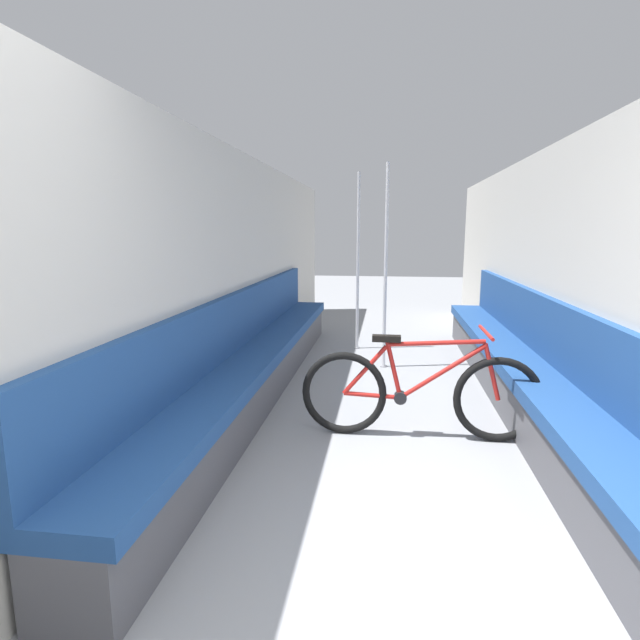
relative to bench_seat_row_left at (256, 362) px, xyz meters
name	(u,v)px	position (x,y,z in m)	size (l,w,h in m)	color
wall_left	(231,274)	(-0.24, 0.09, 0.78)	(0.10, 9.64, 2.17)	beige
wall_right	(557,278)	(2.52, 0.09, 0.78)	(0.10, 9.64, 2.17)	beige
bench_seat_row_left	(256,362)	(0.00, 0.00, 0.00)	(0.44, 5.57, 0.94)	#4C4C51
bench_seat_row_right	(523,372)	(2.28, 0.00, 0.00)	(0.44, 5.57, 0.94)	#4C4C51
bicycle	(419,393)	(1.39, -0.75, 0.02)	(1.69, 0.46, 0.80)	black
grab_pole_near	(386,271)	(1.12, 1.11, 0.74)	(0.08, 0.08, 2.15)	gray
grab_pole_far	(358,265)	(0.78, 1.94, 0.74)	(0.08, 0.08, 2.15)	gray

